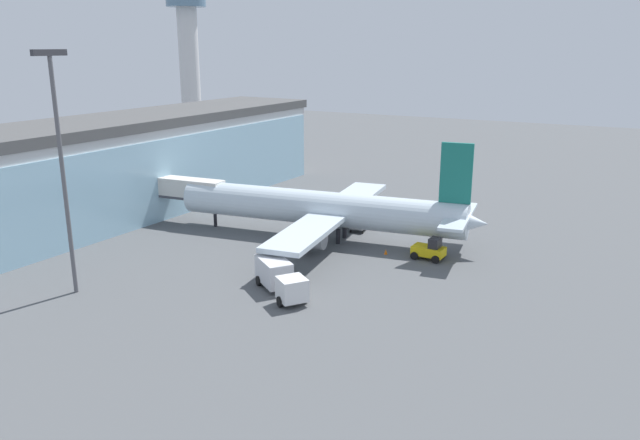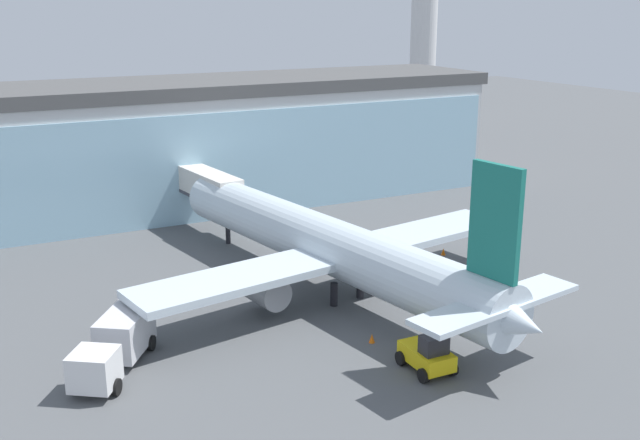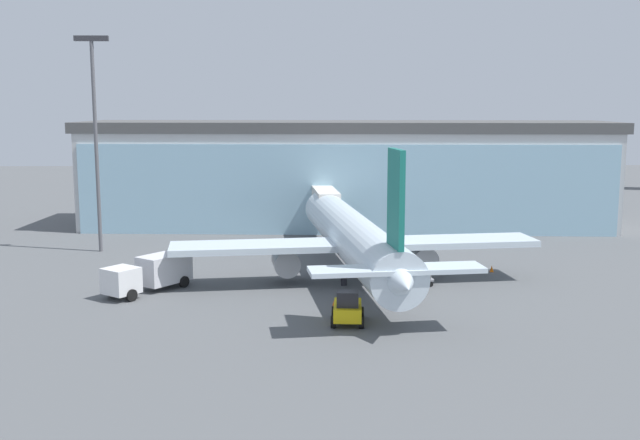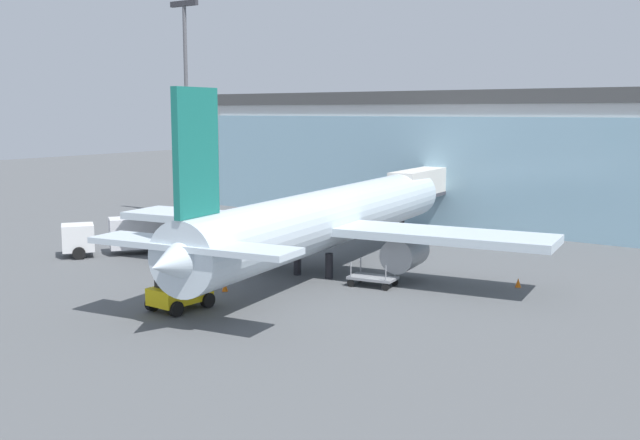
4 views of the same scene
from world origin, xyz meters
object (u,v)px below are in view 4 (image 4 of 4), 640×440
object	(u,v)px
baggage_cart	(373,278)
apron_light_mast	(186,93)
jet_bridge	(426,184)
airplane	(327,219)
pushback_tug	(178,292)
catering_truck	(119,235)
safety_cone_wingtip	(518,283)
safety_cone_nose	(225,287)

from	to	relation	value
baggage_cart	apron_light_mast	bearing A→B (deg)	-33.22
jet_bridge	airplane	bearing A→B (deg)	-178.54
apron_light_mast	jet_bridge	bearing A→B (deg)	16.35
airplane	pushback_tug	size ratio (longest dim) A/B	10.90
apron_light_mast	airplane	world-z (taller)	apron_light_mast
jet_bridge	baggage_cart	xyz separation A→B (m)	(6.61, -20.86, -3.58)
catering_truck	pushback_tug	distance (m)	17.06
jet_bridge	catering_truck	xyz separation A→B (m)	(-13.87, -22.37, -2.62)
baggage_cart	pushback_tug	xyz separation A→B (m)	(-5.90, -10.34, 0.47)
safety_cone_wingtip	safety_cone_nose	bearing A→B (deg)	-143.00
airplane	safety_cone_wingtip	distance (m)	12.68
catering_truck	safety_cone_nose	world-z (taller)	catering_truck
catering_truck	baggage_cart	bearing A→B (deg)	131.65
apron_light_mast	baggage_cart	bearing A→B (deg)	-26.75
pushback_tug	safety_cone_nose	size ratio (longest dim) A/B	6.02
jet_bridge	safety_cone_wingtip	bearing A→B (deg)	-143.76
apron_light_mast	catering_truck	bearing A→B (deg)	-63.02
pushback_tug	safety_cone_wingtip	bearing A→B (deg)	-37.75
apron_light_mast	baggage_cart	distance (m)	34.04
apron_light_mast	catering_truck	xyz separation A→B (m)	(8.10, -15.92, -10.59)
airplane	safety_cone_wingtip	bearing A→B (deg)	-85.59
apron_light_mast	safety_cone_nose	bearing A→B (deg)	-42.63
pushback_tug	baggage_cart	bearing A→B (deg)	-25.88
pushback_tug	safety_cone_nose	bearing A→B (deg)	12.11
pushback_tug	safety_cone_wingtip	distance (m)	19.96
catering_truck	safety_cone_wingtip	size ratio (longest dim) A/B	12.97
jet_bridge	catering_truck	bearing A→B (deg)	143.81
safety_cone_nose	catering_truck	bearing A→B (deg)	162.58
jet_bridge	airplane	size ratio (longest dim) A/B	0.32
catering_truck	safety_cone_wingtip	xyz separation A→B (m)	(27.83, 6.09, -1.19)
airplane	baggage_cart	xyz separation A→B (m)	(4.70, -2.19, -2.93)
safety_cone_nose	apron_light_mast	bearing A→B (deg)	137.37
catering_truck	baggage_cart	size ratio (longest dim) A/B	2.41
catering_truck	apron_light_mast	bearing A→B (deg)	-115.57
catering_truck	baggage_cart	distance (m)	20.56
baggage_cart	pushback_tug	bearing A→B (deg)	53.84
airplane	safety_cone_nose	distance (m)	8.86
safety_cone_wingtip	baggage_cart	bearing A→B (deg)	-148.01
jet_bridge	baggage_cart	distance (m)	22.17
baggage_cart	pushback_tug	size ratio (longest dim) A/B	0.89
catering_truck	safety_cone_nose	size ratio (longest dim) A/B	12.97
airplane	catering_truck	size ratio (longest dim) A/B	5.06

